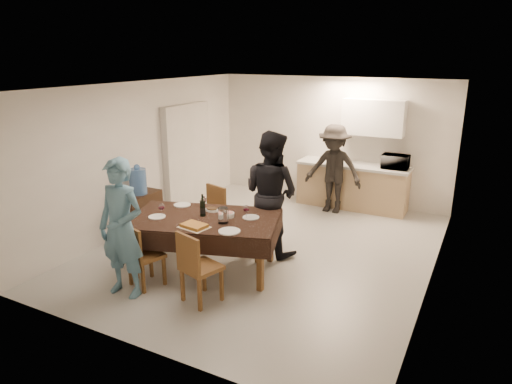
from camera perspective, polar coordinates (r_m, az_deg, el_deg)
floor at (r=7.52m, az=1.51°, el=-7.03°), size 5.00×6.00×0.02m
ceiling at (r=6.88m, az=1.68°, el=13.16°), size 5.00×6.00×0.02m
wall_back at (r=9.81m, az=9.36°, el=6.45°), size 5.00×0.02×2.60m
wall_front at (r=4.71m, az=-14.74°, el=-5.54°), size 5.00×0.02×2.60m
wall_left at (r=8.46m, az=-13.86°, el=4.49°), size 0.02×6.00×2.60m
wall_right at (r=6.44m, az=22.00°, el=-0.14°), size 0.02×6.00×2.60m
stub_partition at (r=9.37m, az=-8.57°, el=4.43°), size 0.15×1.40×2.10m
kitchen_base_cabinet at (r=9.54m, az=11.91°, el=0.64°), size 2.20×0.60×0.86m
kitchen_worktop at (r=9.43m, az=12.08°, el=3.29°), size 2.24×0.64×0.05m
upper_cabinet at (r=9.31m, az=14.48°, el=9.01°), size 1.20×0.34×0.70m
dining_table at (r=6.55m, az=-6.52°, el=-3.49°), size 2.36×1.79×0.82m
chair_near_left at (r=6.29m, az=-14.16°, el=-7.10°), size 0.51×0.52×0.48m
chair_near_right at (r=5.75m, az=-7.40°, el=-8.63°), size 0.55×0.55×0.52m
chair_far_left at (r=7.36m, az=-6.54°, el=-2.61°), size 0.56×0.57×0.53m
chair_far_right at (r=6.96m, az=-0.27°, el=-4.44°), size 0.48×0.49×0.46m
console at (r=8.25m, az=-14.25°, el=-2.62°), size 0.39×0.79×0.73m
water_jug at (r=8.08m, az=-14.55°, el=1.28°), size 0.29×0.29×0.44m
wine_bottle at (r=6.55m, az=-6.69°, el=-1.64°), size 0.08×0.08×0.33m
water_pitcher at (r=6.28m, az=-4.16°, el=-2.93°), size 0.14×0.14×0.22m
savoury_tart at (r=6.18m, az=-7.73°, el=-4.20°), size 0.43×0.35×0.05m
salad_bowl at (r=6.51m, az=-3.46°, el=-2.87°), size 0.17×0.17×0.07m
mushroom_dish at (r=6.78m, az=-5.56°, el=-2.27°), size 0.18×0.18×0.03m
wine_glass_a at (r=6.63m, az=-11.72°, el=-2.23°), size 0.09×0.09×0.20m
wine_glass_b at (r=6.43m, az=-1.24°, el=-2.49°), size 0.09×0.09×0.20m
wine_glass_c at (r=6.84m, az=-6.55°, el=-1.35°), size 0.09×0.09×0.20m
plate_near_left at (r=6.65m, az=-12.27°, el=-3.04°), size 0.24×0.24×0.01m
plate_near_right at (r=5.99m, az=-3.35°, el=-4.92°), size 0.29×0.29×0.02m
plate_far_left at (r=7.10m, az=-9.21°, el=-1.59°), size 0.26×0.26×0.01m
plate_far_right at (r=6.48m, az=-0.63°, el=-3.19°), size 0.24×0.24×0.01m
microwave at (r=9.22m, az=17.05°, el=3.64°), size 0.50×0.34×0.27m
person_near at (r=6.07m, az=-16.45°, el=-4.41°), size 0.69×0.47×1.83m
person_far at (r=7.09m, az=1.88°, el=-0.12°), size 1.08×0.92×1.95m
person_kitchen at (r=9.08m, az=9.66°, el=2.86°), size 1.13×0.65×1.75m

